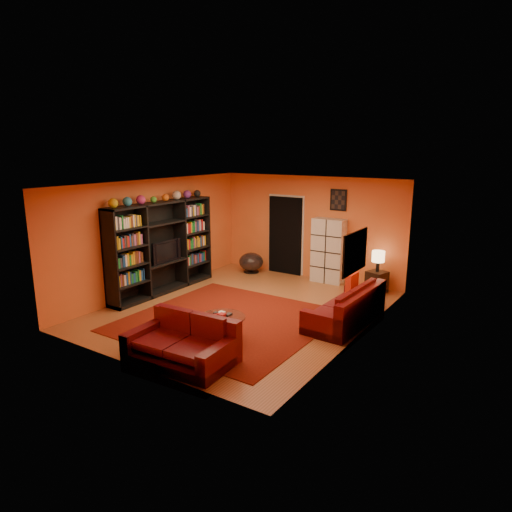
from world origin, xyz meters
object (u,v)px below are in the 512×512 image
Objects in this scene: sofa at (349,309)px; bowl_chair at (251,262)px; coffee_table at (222,319)px; storage_cabinet at (328,251)px; side_table at (377,282)px; loveseat at (184,343)px; tv at (164,251)px; table_lamp at (378,257)px; entertainment_unit at (162,247)px.

bowl_chair is at bearing 152.77° from sofa.
sofa reaches higher than coffee_table.
side_table is (1.31, -0.14, -0.55)m from storage_cabinet.
side_table is (3.41, 0.16, -0.04)m from bowl_chair.
loveseat is at bearing -116.79° from sofa.
storage_cabinet is at bearing 173.73° from side_table.
loveseat is (2.77, -2.41, -0.69)m from tv.
bowl_chair is at bearing 18.99° from loveseat.
table_lamp is (3.41, 0.16, 0.56)m from bowl_chair.
table_lamp is at bearing 0.00° from side_table.
entertainment_unit reaches higher than bowl_chair.
storage_cabinet is 3.29× the size of table_lamp.
entertainment_unit is at bearing -171.86° from sofa.
storage_cabinet is (-1.52, 2.34, 0.51)m from sofa.
table_lamp is (1.38, 4.09, 0.48)m from coffee_table.
coffee_table is at bearing -26.94° from entertainment_unit.
loveseat is at bearing -131.07° from tv.
sofa is 1.30× the size of storage_cabinet.
coffee_table is 1.25× the size of bowl_chair.
loveseat reaches higher than side_table.
loveseat is at bearing -67.57° from bowl_chair.
loveseat is 2.62× the size of bowl_chair.
side_table is (1.38, 4.09, -0.12)m from coffee_table.
tv reaches higher than loveseat.
storage_cabinet is at bearing 173.73° from table_lamp.
entertainment_unit is 1.45× the size of sofa.
bowl_chair reaches higher than coffee_table.
tv is 4.44m from sofa.
tv reaches higher than table_lamp.
side_table is at bearing 2.62° from bowl_chair.
side_table is at bearing -57.38° from tv.
sofa is at bearing 50.05° from coffee_table.
storage_cabinet is at bearing -45.41° from tv.
coffee_table is at bearing -108.62° from side_table.
side_table is (4.20, 2.66, -0.80)m from entertainment_unit.
coffee_table is 4.43m from bowl_chair.
storage_cabinet is at bearing 89.08° from coffee_table.
loveseat is 3.42× the size of side_table.
entertainment_unit is 3.67× the size of coffee_table.
tv is 1.08× the size of coffee_table.
tv is 0.52× the size of loveseat.
tv is 1.82× the size of table_lamp.
coffee_table is at bearing -91.34° from storage_cabinet.
table_lamp is (1.31, -0.14, 0.04)m from storage_cabinet.
bowl_chair is 1.30× the size of side_table.
tv is 1.77× the size of side_table.
entertainment_unit reaches higher than sofa.
tv is 1.36× the size of bowl_chair.
storage_cabinet is (2.89, 2.80, -0.25)m from entertainment_unit.
storage_cabinet is at bearing 44.10° from entertainment_unit.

